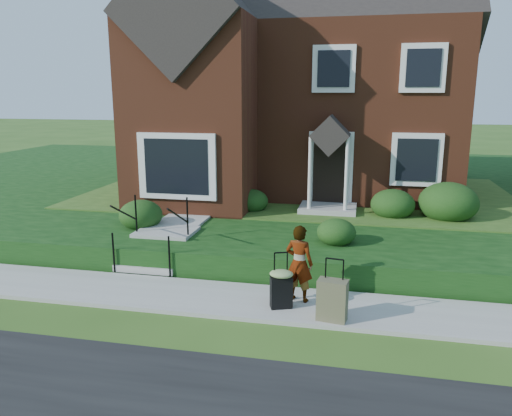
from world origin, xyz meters
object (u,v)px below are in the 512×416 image
(woman, at_px, (299,263))
(suitcase_olive, at_px, (332,300))
(suitcase_black, at_px, (281,287))
(front_steps, at_px, (159,244))

(woman, distance_m, suitcase_olive, 1.06)
(woman, xyz_separation_m, suitcase_black, (-0.27, -0.40, -0.33))
(woman, height_order, suitcase_olive, woman)
(front_steps, bearing_deg, suitcase_olive, -29.79)
(front_steps, xyz_separation_m, suitcase_black, (3.25, -2.07, 0.01))
(front_steps, bearing_deg, suitcase_black, -32.52)
(front_steps, height_order, suitcase_olive, front_steps)
(front_steps, xyz_separation_m, woman, (3.53, -1.68, 0.35))
(suitcase_black, bearing_deg, woman, 34.95)
(front_steps, height_order, suitcase_black, front_steps)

